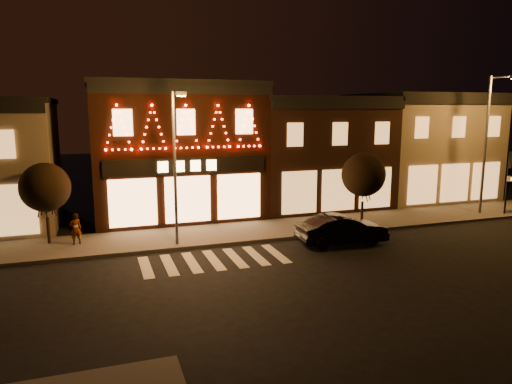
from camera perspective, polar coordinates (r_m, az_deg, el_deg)
ground at (r=17.80m, az=-1.99°, el=-12.10°), size 120.00×120.00×0.00m
sidewalk_far at (r=25.60m, az=-2.93°, el=-4.98°), size 44.00×4.00×0.15m
building_pulp at (r=30.24m, az=-9.81°, el=5.09°), size 10.20×8.34×8.30m
building_right_a at (r=33.15m, az=6.70°, el=4.89°), size 9.20×8.28×7.50m
building_right_b at (r=37.89m, az=19.13°, el=5.28°), size 9.20×8.28×7.80m
traffic_signal_far at (r=33.25m, az=28.48°, el=2.38°), size 0.32×0.45×3.95m
streetlamp_mid at (r=22.56m, az=-9.72°, el=4.21°), size 0.48×1.69×7.36m
streetlamp_right at (r=32.62m, az=26.49°, el=6.30°), size 0.55×1.96×8.55m
tree_left at (r=24.98m, az=-24.22°, el=0.51°), size 2.39×2.39×4.00m
tree_right at (r=27.18m, az=12.91°, el=2.05°), size 2.47×2.47×4.13m
dark_sedan at (r=23.95m, az=10.39°, el=-4.53°), size 4.59×1.71×1.50m
pedestrian at (r=24.66m, az=-21.04°, el=-4.18°), size 0.66×0.53×1.56m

